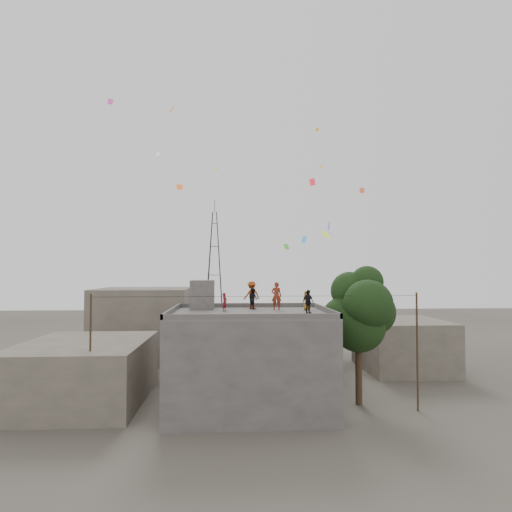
{
  "coord_description": "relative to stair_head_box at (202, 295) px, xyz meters",
  "views": [
    {
      "loc": [
        -1.07,
        -27.42,
        8.76
      ],
      "look_at": [
        0.44,
        0.62,
        9.74
      ],
      "focal_mm": 30.0,
      "sensor_mm": 36.0,
      "label": 1
    }
  ],
  "objects": [
    {
      "name": "ground",
      "position": [
        3.2,
        -2.6,
        -7.1
      ],
      "size": [
        140.0,
        140.0,
        0.0
      ],
      "primitive_type": "plane",
      "color": "#403C34",
      "rests_on": "ground"
    },
    {
      "name": "main_building",
      "position": [
        3.2,
        -2.6,
        -4.05
      ],
      "size": [
        10.0,
        8.0,
        6.1
      ],
      "color": "#494644",
      "rests_on": "ground"
    },
    {
      "name": "parapet",
      "position": [
        3.2,
        -2.6,
        -0.85
      ],
      "size": [
        10.0,
        8.0,
        0.3
      ],
      "color": "#494644",
      "rests_on": "main_building"
    },
    {
      "name": "stair_head_box",
      "position": [
        0.0,
        0.0,
        0.0
      ],
      "size": [
        1.6,
        1.8,
        2.0
      ],
      "primitive_type": "cube",
      "color": "#494644",
      "rests_on": "main_building"
    },
    {
      "name": "neighbor_west",
      "position": [
        -7.8,
        -0.6,
        -5.1
      ],
      "size": [
        8.0,
        10.0,
        4.0
      ],
      "primitive_type": "cube",
      "color": "#575145",
      "rests_on": "ground"
    },
    {
      "name": "neighbor_north",
      "position": [
        5.2,
        11.4,
        -4.6
      ],
      "size": [
        12.0,
        9.0,
        5.0
      ],
      "primitive_type": "cube",
      "color": "#494644",
      "rests_on": "ground"
    },
    {
      "name": "neighbor_northwest",
      "position": [
        -6.8,
        13.4,
        -3.6
      ],
      "size": [
        9.0,
        8.0,
        7.0
      ],
      "primitive_type": "cube",
      "color": "#575145",
      "rests_on": "ground"
    },
    {
      "name": "neighbor_east",
      "position": [
        17.2,
        7.4,
        -4.9
      ],
      "size": [
        7.0,
        8.0,
        4.4
      ],
      "primitive_type": "cube",
      "color": "#575145",
      "rests_on": "ground"
    },
    {
      "name": "tree",
      "position": [
        10.57,
        -2.0,
        -1.0
      ],
      "size": [
        4.9,
        4.6,
        9.1
      ],
      "color": "black",
      "rests_on": "ground"
    },
    {
      "name": "utility_line",
      "position": [
        3.7,
        -3.85,
        -3.27
      ],
      "size": [
        20.12,
        0.62,
        7.4
      ],
      "color": "black",
      "rests_on": "ground"
    },
    {
      "name": "transmission_tower",
      "position": [
        -0.8,
        37.4,
        1.97
      ],
      "size": [
        2.97,
        2.97,
        20.01
      ],
      "color": "black",
      "rests_on": "ground"
    },
    {
      "name": "person_red_adult",
      "position": [
        5.08,
        -1.0,
        -0.05
      ],
      "size": [
        0.75,
        0.55,
        1.9
      ],
      "primitive_type": "imported",
      "rotation": [
        0.0,
        0.0,
        3.0
      ],
      "color": "maroon",
      "rests_on": "main_building"
    },
    {
      "name": "person_orange_child",
      "position": [
        7.1,
        -1.36,
        -0.35
      ],
      "size": [
        0.76,
        0.73,
        1.31
      ],
      "primitive_type": "imported",
      "rotation": [
        0.0,
        0.0,
        -0.68
      ],
      "color": "#AF6514",
      "rests_on": "main_building"
    },
    {
      "name": "person_dark_child",
      "position": [
        3.52,
        -0.22,
        -0.27
      ],
      "size": [
        0.85,
        0.9,
        1.46
      ],
      "primitive_type": "imported",
      "rotation": [
        0.0,
        0.0,
        2.14
      ],
      "color": "black",
      "rests_on": "main_building"
    },
    {
      "name": "person_dark_adult",
      "position": [
        6.76,
        -3.8,
        -0.25
      ],
      "size": [
        0.93,
        0.79,
        1.49
      ],
      "primitive_type": "imported",
      "rotation": [
        0.0,
        0.0,
        0.6
      ],
      "color": "black",
      "rests_on": "main_building"
    },
    {
      "name": "person_orange_adult",
      "position": [
        3.46,
        0.26,
        -0.04
      ],
      "size": [
        1.43,
        1.21,
        1.92
      ],
      "primitive_type": "imported",
      "rotation": [
        0.0,
        0.0,
        -2.66
      ],
      "color": "#A53F12",
      "rests_on": "main_building"
    },
    {
      "name": "person_red_child",
      "position": [
        1.59,
        -1.81,
        -0.4
      ],
      "size": [
        0.46,
        0.52,
        1.21
      ],
      "primitive_type": "imported",
      "rotation": [
        0.0,
        0.0,
        1.08
      ],
      "color": "maroon",
      "rests_on": "main_building"
    },
    {
      "name": "kites",
      "position": [
        4.91,
        3.99,
        8.6
      ],
      "size": [
        21.59,
        15.74,
        12.85
      ],
      "color": "orange",
      "rests_on": "ground"
    }
  ]
}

